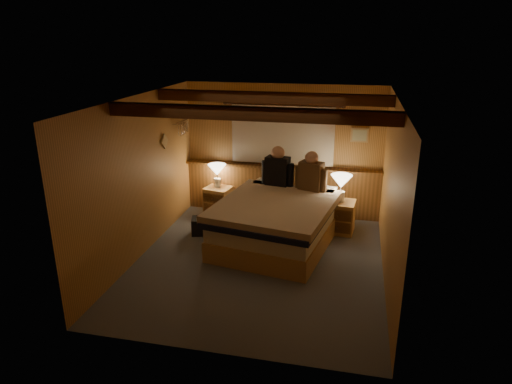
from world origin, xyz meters
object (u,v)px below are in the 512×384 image
(person_right, at_px, (311,174))
(duffel_bag, at_px, (206,225))
(lamp_right, at_px, (341,183))
(nightstand_right, at_px, (339,217))
(person_left, at_px, (278,169))
(bed, at_px, (277,221))
(nightstand_left, at_px, (219,200))
(lamp_left, at_px, (217,171))

(person_right, distance_m, duffel_bag, 1.97)
(lamp_right, distance_m, person_right, 0.52)
(nightstand_right, bearing_deg, person_right, -169.35)
(person_left, bearing_deg, bed, -69.40)
(bed, relative_size, nightstand_right, 4.46)
(bed, bearing_deg, duffel_bag, -176.05)
(nightstand_right, relative_size, person_left, 0.77)
(person_right, relative_size, duffel_bag, 1.30)
(person_left, bearing_deg, nightstand_left, 177.00)
(person_left, height_order, person_right, person_left)
(lamp_right, bearing_deg, person_right, -173.54)
(lamp_left, bearing_deg, person_left, -15.15)
(bed, xyz_separation_m, nightstand_left, (-1.30, 1.08, -0.13))
(lamp_right, bearing_deg, bed, -143.19)
(lamp_left, bearing_deg, nightstand_right, -10.38)
(bed, distance_m, lamp_right, 1.28)
(nightstand_right, distance_m, person_left, 1.33)
(bed, height_order, nightstand_right, bed)
(nightstand_left, xyz_separation_m, duffel_bag, (0.06, -0.95, -0.11))
(bed, distance_m, person_left, 1.03)
(duffel_bag, bearing_deg, lamp_right, -0.17)
(nightstand_left, xyz_separation_m, nightstand_right, (2.26, -0.38, 0.02))
(person_left, bearing_deg, lamp_left, 175.47)
(lamp_left, distance_m, person_left, 1.25)
(bed, distance_m, nightstand_right, 1.19)
(bed, xyz_separation_m, lamp_right, (0.95, 0.71, 0.49))
(lamp_left, bearing_deg, lamp_right, -10.10)
(nightstand_left, xyz_separation_m, person_left, (1.16, -0.28, 0.77))
(nightstand_right, relative_size, lamp_right, 1.17)
(person_right, height_order, duffel_bag, person_right)
(person_left, xyz_separation_m, duffel_bag, (-1.10, -0.66, -0.87))
(duffel_bag, bearing_deg, nightstand_right, -0.49)
(bed, height_order, duffel_bag, bed)
(person_right, bearing_deg, person_left, -175.50)
(nightstand_left, relative_size, nightstand_right, 0.99)
(duffel_bag, bearing_deg, nightstand_left, 78.74)
(nightstand_right, xyz_separation_m, person_left, (-1.09, 0.10, 0.75))
(nightstand_left, height_order, lamp_right, lamp_right)
(lamp_left, xyz_separation_m, duffel_bag, (0.09, -0.99, -0.67))
(bed, bearing_deg, nightstand_right, 46.24)
(lamp_left, relative_size, duffel_bag, 0.83)
(person_left, distance_m, duffel_bag, 1.56)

